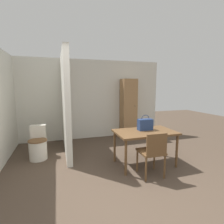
% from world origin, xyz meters
% --- Properties ---
extents(ground_plane, '(16.00, 16.00, 0.00)m').
position_xyz_m(ground_plane, '(0.00, 0.00, 0.00)').
color(ground_plane, '#4C3D30').
extents(wall_back, '(5.03, 0.12, 2.50)m').
position_xyz_m(wall_back, '(0.00, 3.37, 1.25)').
color(wall_back, silver).
rests_on(wall_back, ground_plane).
extents(partition_wall, '(0.12, 1.99, 2.50)m').
position_xyz_m(partition_wall, '(-0.68, 2.32, 1.25)').
color(partition_wall, silver).
rests_on(partition_wall, ground_plane).
extents(dining_table, '(1.26, 0.78, 0.73)m').
position_xyz_m(dining_table, '(0.87, 1.00, 0.66)').
color(dining_table, brown).
rests_on(dining_table, ground_plane).
extents(wooden_chair, '(0.45, 0.45, 0.86)m').
position_xyz_m(wooden_chair, '(0.75, 0.48, 0.49)').
color(wooden_chair, brown).
rests_on(wooden_chair, ground_plane).
extents(toilet, '(0.42, 0.57, 0.75)m').
position_xyz_m(toilet, '(-1.35, 2.02, 0.31)').
color(toilet, silver).
rests_on(toilet, ground_plane).
extents(handbag, '(0.32, 0.15, 0.33)m').
position_xyz_m(handbag, '(0.91, 1.09, 0.86)').
color(handbag, navy).
rests_on(handbag, dining_table).
extents(wooden_cabinet, '(0.47, 0.44, 1.91)m').
position_xyz_m(wooden_cabinet, '(1.36, 3.08, 0.96)').
color(wooden_cabinet, '#997047').
rests_on(wooden_cabinet, ground_plane).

